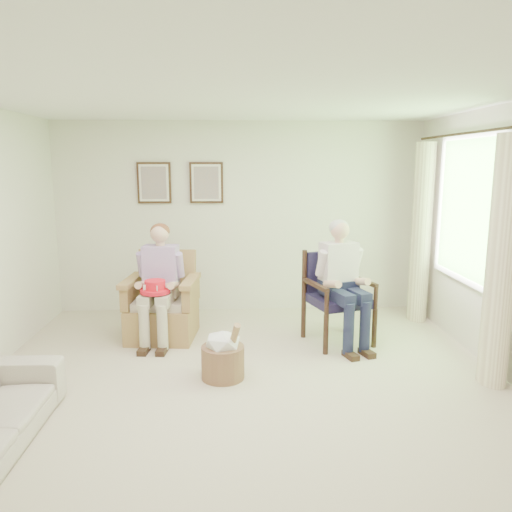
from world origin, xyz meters
name	(u,v)px	position (x,y,z in m)	size (l,w,h in m)	color
floor	(245,398)	(0.00, 0.00, 0.00)	(5.50, 5.50, 0.00)	beige
back_wall	(240,218)	(0.00, 2.75, 1.30)	(5.00, 0.04, 2.60)	silver
front_wall	(263,421)	(0.00, -2.75, 1.30)	(5.00, 0.04, 2.60)	silver
ceiling	(243,91)	(0.00, 0.00, 2.60)	(5.00, 5.50, 0.02)	white
window	(469,206)	(2.46, 1.20, 1.58)	(0.13, 2.50, 1.63)	#2D6B23
curtain_left	(501,263)	(2.33, 0.22, 1.15)	(0.34, 0.34, 2.30)	#FDF1C6
curtain_right	(421,233)	(2.33, 2.18, 1.15)	(0.34, 0.34, 2.30)	#FDF1C6
framed_print_left	(154,183)	(-1.15, 2.71, 1.78)	(0.45, 0.05, 0.55)	#382114
framed_print_right	(206,183)	(-0.45, 2.71, 1.78)	(0.45, 0.05, 0.55)	#382114
wicker_armchair	(163,311)	(-0.94, 1.64, 0.32)	(0.79, 0.78, 1.01)	#A6894E
wood_armchair	(337,293)	(1.10, 1.45, 0.56)	(0.66, 0.62, 1.02)	black
person_wicker	(160,275)	(-0.94, 1.51, 0.78)	(0.40, 0.62, 1.34)	#C1B79B
person_dark	(341,274)	(1.10, 1.28, 0.82)	(0.40, 0.63, 1.39)	#1C1F3D
red_hat	(155,288)	(-0.96, 1.30, 0.68)	(0.33, 0.33, 0.14)	red
hatbox	(223,355)	(-0.20, 0.43, 0.24)	(0.43, 0.43, 0.61)	tan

